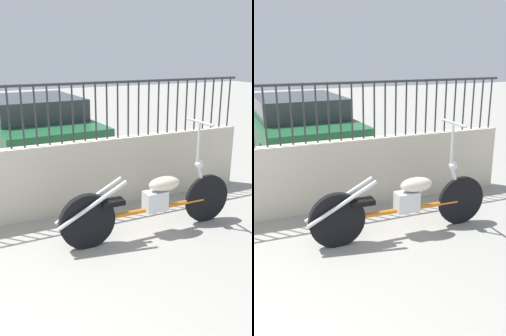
# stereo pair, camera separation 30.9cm
# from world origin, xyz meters

# --- Properties ---
(motorcycle_orange) EXTENTS (2.32, 0.52, 1.36)m
(motorcycle_orange) POSITION_xyz_m (2.37, 1.57, 0.41)
(motorcycle_orange) COLOR black
(motorcycle_orange) RESTS_ON ground_plane
(car_green) EXTENTS (1.99, 4.04, 1.29)m
(car_green) POSITION_xyz_m (1.94, 5.59, 0.66)
(car_green) COLOR black
(car_green) RESTS_ON ground_plane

